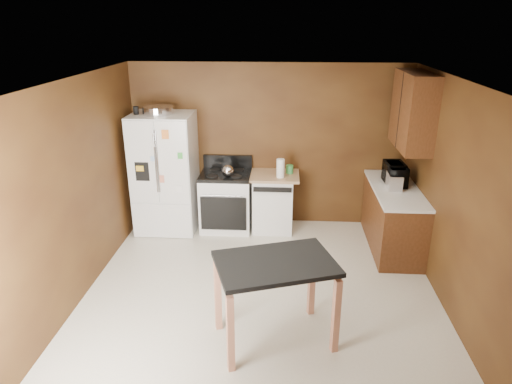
# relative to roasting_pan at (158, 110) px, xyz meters

# --- Properties ---
(floor) EXTENTS (4.50, 4.50, 0.00)m
(floor) POSITION_rel_roasting_pan_xyz_m (1.59, -1.87, -1.86)
(floor) COLOR beige
(floor) RESTS_ON ground
(ceiling) EXTENTS (4.50, 4.50, 0.00)m
(ceiling) POSITION_rel_roasting_pan_xyz_m (1.59, -1.87, 0.64)
(ceiling) COLOR white
(ceiling) RESTS_ON ground
(wall_back) EXTENTS (4.20, 0.00, 4.20)m
(wall_back) POSITION_rel_roasting_pan_xyz_m (1.59, 0.38, -0.61)
(wall_back) COLOR #563716
(wall_back) RESTS_ON ground
(wall_front) EXTENTS (4.20, 0.00, 4.20)m
(wall_front) POSITION_rel_roasting_pan_xyz_m (1.59, -4.12, -0.61)
(wall_front) COLOR #563716
(wall_front) RESTS_ON ground
(wall_left) EXTENTS (0.00, 4.50, 4.50)m
(wall_left) POSITION_rel_roasting_pan_xyz_m (-0.51, -1.87, -0.61)
(wall_left) COLOR #563716
(wall_left) RESTS_ON ground
(wall_right) EXTENTS (0.00, 4.50, 4.50)m
(wall_right) POSITION_rel_roasting_pan_xyz_m (3.69, -1.87, -0.61)
(wall_right) COLOR #563716
(wall_right) RESTS_ON ground
(roasting_pan) EXTENTS (0.44, 0.44, 0.11)m
(roasting_pan) POSITION_rel_roasting_pan_xyz_m (0.00, 0.00, 0.00)
(roasting_pan) COLOR silver
(roasting_pan) RESTS_ON refrigerator
(pen_cup) EXTENTS (0.08, 0.08, 0.12)m
(pen_cup) POSITION_rel_roasting_pan_xyz_m (-0.30, -0.06, 0.00)
(pen_cup) COLOR black
(pen_cup) RESTS_ON refrigerator
(kettle) EXTENTS (0.18, 0.18, 0.18)m
(kettle) POSITION_rel_roasting_pan_xyz_m (1.01, -0.09, -0.87)
(kettle) COLOR silver
(kettle) RESTS_ON gas_range
(paper_towel) EXTENTS (0.14, 0.14, 0.28)m
(paper_towel) POSITION_rel_roasting_pan_xyz_m (1.78, -0.04, -0.83)
(paper_towel) COLOR white
(paper_towel) RESTS_ON dishwasher
(green_canister) EXTENTS (0.13, 0.13, 0.12)m
(green_canister) POSITION_rel_roasting_pan_xyz_m (1.92, 0.16, -0.90)
(green_canister) COLOR green
(green_canister) RESTS_ON dishwasher
(toaster) EXTENTS (0.19, 0.30, 0.21)m
(toaster) POSITION_rel_roasting_pan_xyz_m (3.35, -0.45, -0.85)
(toaster) COLOR silver
(toaster) RESTS_ON right_cabinets
(microwave) EXTENTS (0.35, 0.50, 0.26)m
(microwave) POSITION_rel_roasting_pan_xyz_m (3.40, -0.24, -0.82)
(microwave) COLOR black
(microwave) RESTS_ON right_cabinets
(refrigerator) EXTENTS (0.90, 0.80, 1.80)m
(refrigerator) POSITION_rel_roasting_pan_xyz_m (0.04, -0.01, -0.96)
(refrigerator) COLOR white
(refrigerator) RESTS_ON ground
(gas_range) EXTENTS (0.76, 0.68, 1.10)m
(gas_range) POSITION_rel_roasting_pan_xyz_m (0.95, 0.05, -1.39)
(gas_range) COLOR white
(gas_range) RESTS_ON ground
(dishwasher) EXTENTS (0.78, 0.63, 0.89)m
(dishwasher) POSITION_rel_roasting_pan_xyz_m (1.67, 0.08, -1.40)
(dishwasher) COLOR white
(dishwasher) RESTS_ON ground
(right_cabinets) EXTENTS (0.63, 1.58, 2.45)m
(right_cabinets) POSITION_rel_roasting_pan_xyz_m (3.43, -0.39, -0.95)
(right_cabinets) COLOR brown
(right_cabinets) RESTS_ON ground
(island) EXTENTS (1.31, 1.07, 0.91)m
(island) POSITION_rel_roasting_pan_xyz_m (1.77, -2.58, -1.10)
(island) COLOR black
(island) RESTS_ON ground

